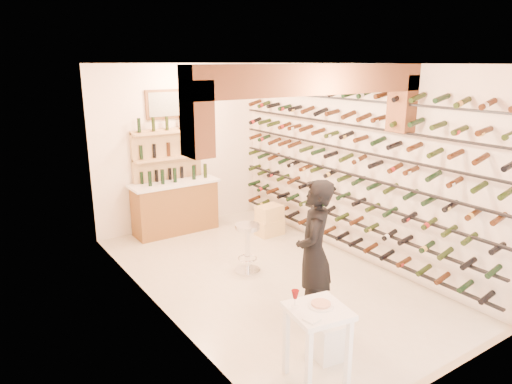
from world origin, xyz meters
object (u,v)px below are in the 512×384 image
tasting_table (317,322)px  white_stool (328,340)px  chrome_barstool (247,245)px  wine_rack (343,167)px  person (314,253)px  crate_lower (269,227)px  back_counter (175,206)px

tasting_table → white_stool: size_ratio=2.36×
tasting_table → chrome_barstool: size_ratio=1.28×
wine_rack → white_stool: size_ratio=13.31×
tasting_table → white_stool: bearing=40.2°
wine_rack → chrome_barstool: wine_rack is taller
tasting_table → white_stool: 0.65m
white_stool → person: person is taller
person → crate_lower: person is taller
wine_rack → person: wine_rack is taller
wine_rack → white_stool: (-2.14, -2.05, -1.33)m
white_stool → wine_rack: bearing=43.7°
person → back_counter: bearing=-133.5°
back_counter → tasting_table: size_ratio=1.68×
person → crate_lower: 3.25m
back_counter → white_stool: bearing=-93.8°
tasting_table → person: size_ratio=0.54×
wine_rack → person: (-1.79, -1.36, -0.61)m
wine_rack → crate_lower: wine_rack is taller
wine_rack → chrome_barstool: (-1.67, 0.34, -1.09)m
wine_rack → white_stool: 3.25m
person → crate_lower: (1.37, 2.84, -0.79)m
white_stool → tasting_table: bearing=-149.7°
back_counter → chrome_barstool: back_counter is taller
wine_rack → chrome_barstool: 2.02m
back_counter → person: size_ratio=0.91×
wine_rack → tasting_table: bearing=-138.0°
chrome_barstool → crate_lower: size_ratio=1.57×
white_stool → person: size_ratio=0.23×
tasting_table → crate_lower: size_ratio=2.02×
crate_lower → person: bearing=-115.8°
tasting_table → crate_lower: (2.11, 3.76, -0.53)m
person → chrome_barstool: bearing=-138.1°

